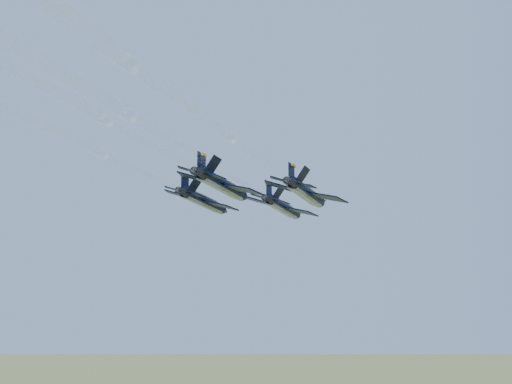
# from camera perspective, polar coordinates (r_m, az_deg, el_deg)

# --- Properties ---
(jet_lead) EXTENTS (11.65, 16.14, 4.56)m
(jet_lead) POSITION_cam_1_polar(r_m,az_deg,el_deg) (102.49, 2.48, -1.39)
(jet_lead) COLOR black
(jet_left) EXTENTS (11.65, 16.14, 4.56)m
(jet_left) POSITION_cam_1_polar(r_m,az_deg,el_deg) (96.48, -4.60, -0.84)
(jet_left) COLOR black
(jet_right) EXTENTS (11.65, 16.14, 4.56)m
(jet_right) POSITION_cam_1_polar(r_m,az_deg,el_deg) (89.25, 4.58, -0.12)
(jet_right) COLOR black
(jet_slot) EXTENTS (11.65, 16.14, 4.56)m
(jet_slot) POSITION_cam_1_polar(r_m,az_deg,el_deg) (82.98, -2.92, 0.60)
(jet_slot) COLOR black
(smoke_trail_lead) EXTENTS (20.50, 73.77, 2.45)m
(smoke_trail_lead) POSITION_cam_1_polar(r_m,az_deg,el_deg) (54.54, -18.71, 6.67)
(smoke_trail_lead) COLOR white
(smoke_trail_right) EXTENTS (20.50, 73.77, 2.45)m
(smoke_trail_right) POSITION_cam_1_polar(r_m,az_deg,el_deg) (41.56, -21.19, 12.00)
(smoke_trail_right) COLOR white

